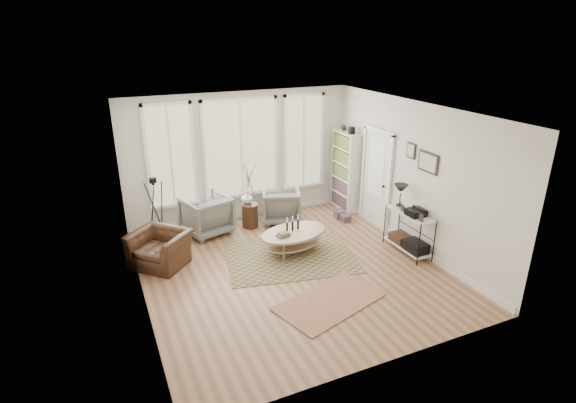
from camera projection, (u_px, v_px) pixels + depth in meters
name	position (u px, v px, depth m)	size (l,w,h in m)	color
room	(292.00, 196.00, 7.79)	(5.50, 5.54, 2.90)	#9B704E
bay_window	(241.00, 150.00, 10.00)	(4.14, 0.12, 2.24)	tan
door	(376.00, 176.00, 9.83)	(0.09, 1.06, 2.22)	silver
bookcase	(345.00, 171.00, 10.75)	(0.31, 0.85, 2.06)	white
low_shelf	(409.00, 228.00, 8.75)	(0.38, 1.08, 1.30)	white
wall_art	(423.00, 159.00, 8.35)	(0.04, 0.88, 0.44)	black
rug_main	(290.00, 256.00, 8.73)	(2.46, 1.85, 0.01)	brown
rug_runner	(330.00, 301.00, 7.29)	(1.75, 0.97, 0.01)	brown
coffee_table	(293.00, 236.00, 8.81)	(1.51, 1.10, 0.64)	tan
armchair_left	(206.00, 215.00, 9.59)	(0.90, 0.92, 0.84)	slate
armchair_right	(281.00, 205.00, 10.20)	(0.83, 0.85, 0.78)	slate
side_table	(249.00, 196.00, 9.79)	(0.36, 0.36, 1.50)	#382013
vase	(247.00, 198.00, 9.90)	(0.24, 0.24, 0.25)	silver
accent_chair	(160.00, 249.00, 8.35)	(0.87, 1.00, 0.65)	#382013
tripod_camera	(157.00, 214.00, 9.07)	(0.50, 0.50, 1.41)	black
book_stack_near	(340.00, 214.00, 10.52)	(0.22, 0.28, 0.18)	brown
book_stack_far	(345.00, 218.00, 10.31)	(0.19, 0.24, 0.16)	brown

